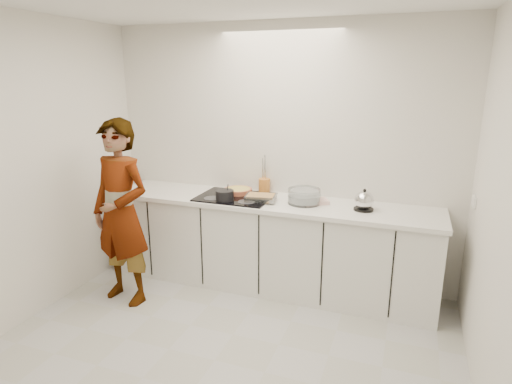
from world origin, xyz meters
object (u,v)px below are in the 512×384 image
(kettle, at_px, (364,201))
(utensil_crock, at_px, (264,186))
(mixing_bowl, at_px, (304,197))
(baking_dish, at_px, (261,197))
(cook, at_px, (121,213))
(tart_dish, at_px, (238,190))
(hob, at_px, (235,197))
(saucepan, at_px, (225,195))

(kettle, relative_size, utensil_crock, 1.54)
(mixing_bowl, distance_m, utensil_crock, 0.54)
(baking_dish, relative_size, mixing_bowl, 0.82)
(mixing_bowl, xyz_separation_m, kettle, (0.56, -0.02, 0.02))
(utensil_crock, bearing_deg, cook, -137.37)
(tart_dish, xyz_separation_m, kettle, (1.27, -0.11, 0.04))
(hob, height_order, mixing_bowl, mixing_bowl)
(baking_dish, xyz_separation_m, mixing_bowl, (0.41, 0.09, 0.02))
(kettle, distance_m, cook, 2.21)
(tart_dish, height_order, baking_dish, baking_dish)
(tart_dish, distance_m, saucepan, 0.29)
(mixing_bowl, relative_size, cook, 0.22)
(saucepan, height_order, cook, cook)
(hob, bearing_deg, tart_dish, 98.78)
(baking_dish, height_order, utensil_crock, utensil_crock)
(mixing_bowl, bearing_deg, utensil_crock, 153.50)
(mixing_bowl, bearing_deg, baking_dish, -168.04)
(mixing_bowl, bearing_deg, hob, -176.65)
(tart_dish, xyz_separation_m, utensil_crock, (0.23, 0.15, 0.03))
(tart_dish, distance_m, mixing_bowl, 0.72)
(saucepan, distance_m, utensil_crock, 0.51)
(saucepan, distance_m, baking_dish, 0.35)
(tart_dish, distance_m, utensil_crock, 0.28)
(tart_dish, distance_m, cook, 1.16)
(tart_dish, height_order, kettle, kettle)
(hob, xyz_separation_m, cook, (-0.84, -0.69, -0.05))
(baking_dish, bearing_deg, tart_dish, 150.94)
(baking_dish, xyz_separation_m, cook, (-1.13, -0.65, -0.09))
(hob, relative_size, utensil_crock, 4.87)
(kettle, bearing_deg, baking_dish, -176.20)
(kettle, relative_size, cook, 0.13)
(hob, relative_size, saucepan, 3.10)
(tart_dish, xyz_separation_m, baking_dish, (0.31, -0.17, 0.00))
(hob, height_order, tart_dish, tart_dish)
(saucepan, relative_size, cook, 0.13)
(cook, bearing_deg, saucepan, 42.39)
(baking_dish, relative_size, utensil_crock, 2.12)
(mixing_bowl, xyz_separation_m, cook, (-1.54, -0.73, -0.11))
(hob, bearing_deg, mixing_bowl, 3.35)
(hob, distance_m, mixing_bowl, 0.70)
(utensil_crock, xyz_separation_m, cook, (-1.06, -0.97, -0.12))
(saucepan, bearing_deg, hob, 76.55)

